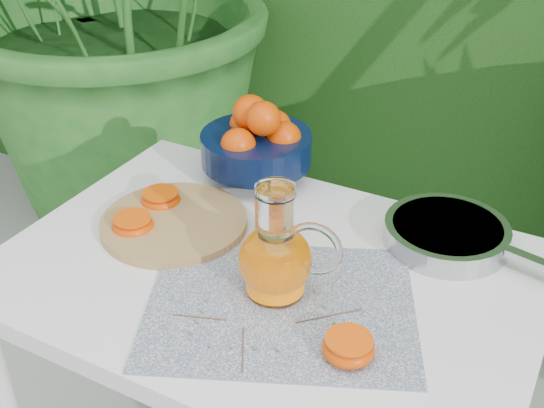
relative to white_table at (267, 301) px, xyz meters
The scene contains 9 objects.
white_table is the anchor object (origin of this frame).
placemat 0.14m from the white_table, 49.42° to the right, with size 0.46×0.36×0.00m, color #0D1E4C.
cutting_board 0.25m from the white_table, behind, with size 0.30×0.30×0.02m, color #AA804D.
fruit_bowl 0.39m from the white_table, 122.09° to the left, with size 0.29×0.29×0.20m.
juice_pitcher 0.18m from the white_table, 48.17° to the right, with size 0.19×0.15×0.21m.
juice_tumbler 0.16m from the white_table, 108.88° to the left, with size 0.08×0.08×0.11m.
saute_pan 0.38m from the white_table, 40.62° to the left, with size 0.45×0.29×0.05m.
orange_halves 0.16m from the white_table, 165.51° to the right, with size 0.62×0.32×0.04m.
thyme_sprigs 0.19m from the white_table, 65.06° to the right, with size 0.29×0.23×0.01m.
Camera 1 is at (0.60, -0.83, 1.52)m, focal length 45.00 mm.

